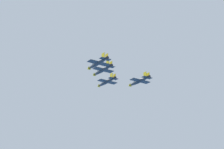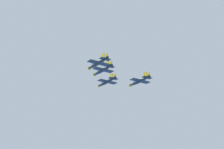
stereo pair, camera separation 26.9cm
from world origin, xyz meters
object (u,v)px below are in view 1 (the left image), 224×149
(jet_lead, at_px, (107,82))
(jet_left_outer, at_px, (98,63))
(jet_right_wingman, at_px, (139,81))
(jet_left_wingman, at_px, (102,70))

(jet_lead, relative_size, jet_left_outer, 0.99)
(jet_lead, xyz_separation_m, jet_right_wingman, (-16.36, -8.16, -1.31))
(jet_lead, height_order, jet_left_wingman, jet_lead)
(jet_lead, distance_m, jet_left_wingman, 18.28)
(jet_left_wingman, xyz_separation_m, jet_right_wingman, (-5.67, -22.99, -1.15))
(jet_left_wingman, distance_m, jet_left_outer, 18.62)
(jet_left_wingman, bearing_deg, jet_lead, -39.88)
(jet_right_wingman, xyz_separation_m, jet_left_outer, (-5.02, 37.82, -2.38))
(jet_lead, height_order, jet_left_outer, jet_lead)
(jet_left_wingman, relative_size, jet_left_outer, 1.00)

